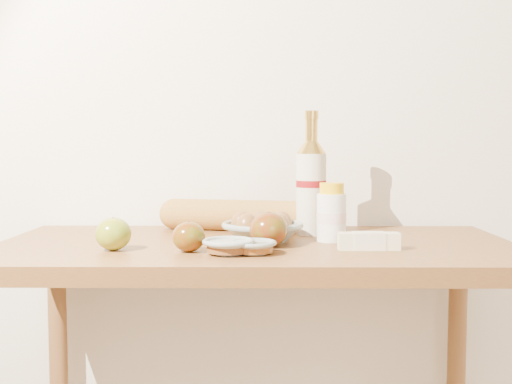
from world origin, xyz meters
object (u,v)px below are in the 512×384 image
(baguette, at_px, (249,216))
(cream_bottle, at_px, (331,214))
(table, at_px, (256,295))
(egg_bowl, at_px, (262,229))
(bourbon_bottle, at_px, (311,185))

(baguette, bearing_deg, cream_bottle, -30.13)
(table, distance_m, cream_bottle, 0.26)
(cream_bottle, relative_size, egg_bowl, 0.67)
(bourbon_bottle, relative_size, egg_bowl, 1.51)
(table, relative_size, cream_bottle, 8.71)
(table, relative_size, baguette, 2.42)
(bourbon_bottle, relative_size, baguette, 0.63)
(bourbon_bottle, height_order, egg_bowl, bourbon_bottle)
(bourbon_bottle, xyz_separation_m, egg_bowl, (-0.12, -0.11, -0.10))
(egg_bowl, bearing_deg, bourbon_bottle, 40.92)
(cream_bottle, relative_size, baguette, 0.28)
(table, relative_size, bourbon_bottle, 3.85)
(egg_bowl, bearing_deg, table, -119.05)
(table, height_order, cream_bottle, cream_bottle)
(cream_bottle, xyz_separation_m, baguette, (-0.20, 0.17, -0.02))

